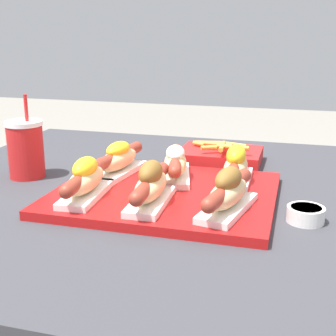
{
  "coord_description": "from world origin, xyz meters",
  "views": [
    {
      "loc": [
        0.28,
        -0.91,
        1.08
      ],
      "look_at": [
        0.03,
        -0.03,
        0.81
      ],
      "focal_mm": 50.0,
      "sensor_mm": 36.0,
      "label": 1
    }
  ],
  "objects_px": {
    "drink_cup": "(27,149)",
    "serving_tray": "(165,194)",
    "hot_dog_0": "(86,179)",
    "hot_dog_3": "(119,159)",
    "hot_dog_5": "(236,166)",
    "fries_basket": "(220,156)",
    "hot_dog_4": "(175,163)",
    "sauce_bowl": "(306,214)",
    "hot_dog_1": "(151,185)",
    "hot_dog_2": "(228,192)"
  },
  "relations": [
    {
      "from": "drink_cup",
      "to": "serving_tray",
      "type": "bearing_deg",
      "value": -9.48
    },
    {
      "from": "hot_dog_0",
      "to": "hot_dog_3",
      "type": "height_order",
      "value": "hot_dog_0"
    },
    {
      "from": "hot_dog_5",
      "to": "fries_basket",
      "type": "height_order",
      "value": "hot_dog_5"
    },
    {
      "from": "hot_dog_4",
      "to": "drink_cup",
      "type": "height_order",
      "value": "drink_cup"
    },
    {
      "from": "serving_tray",
      "to": "hot_dog_0",
      "type": "xyz_separation_m",
      "value": [
        -0.13,
        -0.08,
        0.04
      ]
    },
    {
      "from": "hot_dog_3",
      "to": "hot_dog_4",
      "type": "relative_size",
      "value": 1.02
    },
    {
      "from": "hot_dog_3",
      "to": "sauce_bowl",
      "type": "distance_m",
      "value": 0.42
    },
    {
      "from": "hot_dog_0",
      "to": "hot_dog_5",
      "type": "xyz_separation_m",
      "value": [
        0.26,
        0.16,
        0.0
      ]
    },
    {
      "from": "hot_dog_0",
      "to": "fries_basket",
      "type": "height_order",
      "value": "hot_dog_0"
    },
    {
      "from": "hot_dog_5",
      "to": "fries_basket",
      "type": "relative_size",
      "value": 1.03
    },
    {
      "from": "hot_dog_1",
      "to": "hot_dog_2",
      "type": "bearing_deg",
      "value": 0.49
    },
    {
      "from": "sauce_bowl",
      "to": "serving_tray",
      "type": "bearing_deg",
      "value": 169.64
    },
    {
      "from": "hot_dog_3",
      "to": "fries_basket",
      "type": "height_order",
      "value": "hot_dog_3"
    },
    {
      "from": "hot_dog_4",
      "to": "sauce_bowl",
      "type": "relative_size",
      "value": 3.08
    },
    {
      "from": "hot_dog_5",
      "to": "drink_cup",
      "type": "relative_size",
      "value": 1.09
    },
    {
      "from": "hot_dog_2",
      "to": "sauce_bowl",
      "type": "height_order",
      "value": "hot_dog_2"
    },
    {
      "from": "hot_dog_5",
      "to": "fries_basket",
      "type": "xyz_separation_m",
      "value": [
        -0.07,
        0.21,
        -0.03
      ]
    },
    {
      "from": "hot_dog_0",
      "to": "hot_dog_3",
      "type": "relative_size",
      "value": 1.0
    },
    {
      "from": "hot_dog_0",
      "to": "hot_dog_4",
      "type": "distance_m",
      "value": 0.21
    },
    {
      "from": "fries_basket",
      "to": "hot_dog_0",
      "type": "bearing_deg",
      "value": -118.03
    },
    {
      "from": "hot_dog_2",
      "to": "hot_dog_3",
      "type": "xyz_separation_m",
      "value": [
        -0.27,
        0.16,
        -0.0
      ]
    },
    {
      "from": "hot_dog_0",
      "to": "hot_dog_1",
      "type": "height_order",
      "value": "hot_dog_1"
    },
    {
      "from": "hot_dog_5",
      "to": "drink_cup",
      "type": "bearing_deg",
      "value": -177.03
    },
    {
      "from": "hot_dog_4",
      "to": "serving_tray",
      "type": "bearing_deg",
      "value": -89.17
    },
    {
      "from": "sauce_bowl",
      "to": "hot_dog_4",
      "type": "bearing_deg",
      "value": 154.23
    },
    {
      "from": "drink_cup",
      "to": "hot_dog_3",
      "type": "bearing_deg",
      "value": 5.27
    },
    {
      "from": "hot_dog_5",
      "to": "sauce_bowl",
      "type": "height_order",
      "value": "hot_dog_5"
    },
    {
      "from": "hot_dog_4",
      "to": "hot_dog_5",
      "type": "xyz_separation_m",
      "value": [
        0.13,
        0.0,
        0.0
      ]
    },
    {
      "from": "fries_basket",
      "to": "drink_cup",
      "type": "bearing_deg",
      "value": -150.36
    },
    {
      "from": "sauce_bowl",
      "to": "hot_dog_3",
      "type": "bearing_deg",
      "value": 162.41
    },
    {
      "from": "hot_dog_3",
      "to": "hot_dog_5",
      "type": "relative_size",
      "value": 0.99
    },
    {
      "from": "hot_dog_0",
      "to": "hot_dog_1",
      "type": "relative_size",
      "value": 1.0
    },
    {
      "from": "hot_dog_2",
      "to": "hot_dog_3",
      "type": "relative_size",
      "value": 0.99
    },
    {
      "from": "hot_dog_2",
      "to": "hot_dog_4",
      "type": "distance_m",
      "value": 0.21
    },
    {
      "from": "sauce_bowl",
      "to": "hot_dog_5",
      "type": "bearing_deg",
      "value": 137.22
    },
    {
      "from": "serving_tray",
      "to": "hot_dog_2",
      "type": "height_order",
      "value": "hot_dog_2"
    },
    {
      "from": "hot_dog_3",
      "to": "hot_dog_1",
      "type": "bearing_deg",
      "value": -51.66
    },
    {
      "from": "hot_dog_0",
      "to": "hot_dog_4",
      "type": "relative_size",
      "value": 1.03
    },
    {
      "from": "hot_dog_5",
      "to": "fries_basket",
      "type": "distance_m",
      "value": 0.22
    },
    {
      "from": "sauce_bowl",
      "to": "drink_cup",
      "type": "relative_size",
      "value": 0.35
    },
    {
      "from": "hot_dog_1",
      "to": "hot_dog_5",
      "type": "relative_size",
      "value": 1.0
    },
    {
      "from": "serving_tray",
      "to": "hot_dog_4",
      "type": "height_order",
      "value": "hot_dog_4"
    },
    {
      "from": "fries_basket",
      "to": "serving_tray",
      "type": "bearing_deg",
      "value": -102.09
    },
    {
      "from": "hot_dog_1",
      "to": "hot_dog_2",
      "type": "height_order",
      "value": "hot_dog_1"
    },
    {
      "from": "hot_dog_1",
      "to": "fries_basket",
      "type": "distance_m",
      "value": 0.38
    },
    {
      "from": "serving_tray",
      "to": "hot_dog_3",
      "type": "bearing_deg",
      "value": 149.16
    },
    {
      "from": "hot_dog_1",
      "to": "hot_dog_2",
      "type": "relative_size",
      "value": 1.02
    },
    {
      "from": "sauce_bowl",
      "to": "hot_dog_0",
      "type": "bearing_deg",
      "value": -175.76
    },
    {
      "from": "sauce_bowl",
      "to": "fries_basket",
      "type": "relative_size",
      "value": 0.33
    },
    {
      "from": "hot_dog_1",
      "to": "hot_dog_5",
      "type": "height_order",
      "value": "same"
    }
  ]
}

